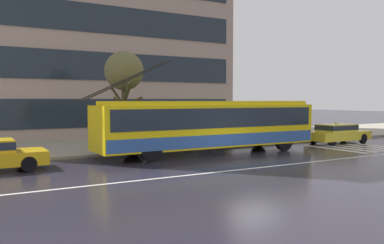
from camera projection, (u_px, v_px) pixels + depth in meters
The scene contains 14 objects.
ground_plane at pixel (253, 163), 18.52m from camera, with size 160.00×160.00×0.00m, color #22202B.
sidewalk_slab at pixel (156, 141), 27.38m from camera, with size 80.00×10.00×0.14m, color gray.
crosswalk_stripe_edge_near at pixel (334, 149), 23.60m from camera, with size 0.44×4.40×0.01m, color beige.
crosswalk_stripe_inner_a at pixel (345, 148), 24.05m from camera, with size 0.44×4.40×0.01m, color beige.
crosswalk_stripe_center at pixel (355, 147), 24.51m from camera, with size 0.44×4.40×0.01m, color beige.
crosswalk_stripe_inner_b at pixel (365, 146), 24.96m from camera, with size 0.44×4.40×0.01m, color beige.
crosswalk_stripe_edge_far at pixel (374, 146), 25.41m from camera, with size 0.44×4.40×0.01m, color beige.
lane_centre_line at pixel (271, 166), 17.49m from camera, with size 72.00×0.14×0.01m, color silver.
trolleybus at pixel (210, 124), 21.66m from camera, with size 13.07×2.55×4.78m.
taxi_ahead_of_bus at pixel (338, 133), 26.73m from camera, with size 4.41×1.76×1.39m.
bus_shelter at pixel (176, 114), 24.95m from camera, with size 4.17×1.67×2.45m.
pedestrian_at_shelter at pixel (136, 130), 23.60m from camera, with size 0.49×0.49×1.66m.
pedestrian_approaching_curb at pixel (210, 126), 26.83m from camera, with size 0.51×0.51×1.67m.
street_tree_bare at pixel (124, 73), 22.61m from camera, with size 2.16×2.33×5.38m.
Camera 1 is at (-11.67, -14.48, 2.84)m, focal length 38.40 mm.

